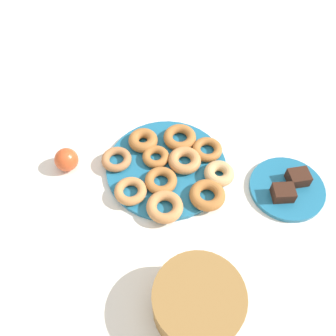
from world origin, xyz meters
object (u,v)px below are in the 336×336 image
object	(u,v)px
brownie_far	(283,193)
donut_7	(130,191)
donut_5	(207,149)
donut_9	(161,181)
donut_0	(207,195)
brownie_near	(298,177)
cake_plate	(287,188)
apple	(66,160)
basket	(198,302)
donut_4	(184,159)
donut_3	(143,140)
donut_plate	(166,167)
donut_10	(219,174)
donut_8	(180,137)
donut_6	(156,157)
donut_2	(165,207)
donut_1	(116,159)

from	to	relation	value
brownie_far	donut_7	bearing A→B (deg)	-9.51
donut_5	donut_9	size ratio (longest dim) A/B	0.98
donut_0	brownie_near	xyz separation A→B (m)	(-0.25, -0.02, 0.00)
cake_plate	apple	xyz separation A→B (m)	(0.58, -0.16, 0.03)
basket	donut_4	bearing A→B (deg)	-95.67
donut_3	cake_plate	xyz separation A→B (m)	(-0.36, 0.20, -0.02)
donut_9	apple	world-z (taller)	apple
basket	donut_3	bearing A→B (deg)	-81.89
donut_4	brownie_near	bearing A→B (deg)	159.82
brownie_far	donut_9	bearing A→B (deg)	-15.58
donut_4	apple	world-z (taller)	apple
donut_plate	donut_10	distance (m)	0.15
donut_10	donut_3	bearing A→B (deg)	-37.31
cake_plate	donut_4	bearing A→B (deg)	-25.09
donut_10	donut_7	bearing A→B (deg)	4.54
donut_10	apple	world-z (taller)	apple
cake_plate	donut_3	bearing A→B (deg)	-29.24
donut_plate	donut_8	distance (m)	0.10
donut_plate	basket	world-z (taller)	basket
apple	cake_plate	bearing A→B (deg)	164.37
donut_10	basket	xyz separation A→B (m)	(0.12, 0.33, 0.02)
donut_6	donut_2	bearing A→B (deg)	90.81
donut_9	apple	bearing A→B (deg)	-22.31
donut_4	donut_6	size ratio (longest dim) A/B	1.21
donut_plate	donut_3	world-z (taller)	donut_3
donut_6	donut_7	size ratio (longest dim) A/B	0.88
donut_5	donut_6	xyz separation A→B (m)	(0.15, 0.00, -0.00)
donut_3	brownie_near	bearing A→B (deg)	154.40
brownie_far	brownie_near	bearing A→B (deg)	-143.97
donut_4	basket	world-z (taller)	basket
donut_0	brownie_far	distance (m)	0.20
cake_plate	donut_5	bearing A→B (deg)	-37.94
donut_9	brownie_near	size ratio (longest dim) A/B	1.58
apple	brownie_near	bearing A→B (deg)	166.43
donut_plate	apple	xyz separation A→B (m)	(0.27, -0.05, 0.03)
donut_0	cake_plate	xyz separation A→B (m)	(-0.22, -0.00, -0.02)
donut_plate	brownie_near	xyz separation A→B (m)	(-0.34, 0.10, 0.02)
donut_2	apple	world-z (taller)	apple
donut_6	donut_1	bearing A→B (deg)	-3.82
donut_5	donut_6	world-z (taller)	same
donut_5	donut_10	bearing A→B (deg)	99.00
donut_7	apple	bearing A→B (deg)	-36.48
donut_plate	donut_7	bearing A→B (deg)	35.79
donut_5	donut_8	bearing A→B (deg)	-37.75
donut_1	brownie_far	xyz separation A→B (m)	(-0.42, 0.17, 0.01)
donut_2	brownie_far	world-z (taller)	brownie_far
brownie_far	apple	xyz separation A→B (m)	(0.55, -0.19, 0.00)
donut_1	donut_5	size ratio (longest dim) A/B	0.99
donut_4	basket	xyz separation A→B (m)	(0.04, 0.39, 0.02)
basket	apple	world-z (taller)	basket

